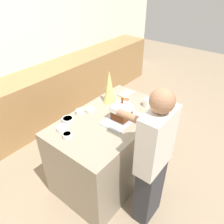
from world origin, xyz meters
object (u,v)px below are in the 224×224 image
Objects in this scene: candy_bowl_far_left at (80,112)px; candy_bowl_beside_tree at (67,135)px; mug at (147,102)px; candy_bowl_near_tray_right at (68,119)px; candy_bowl_near_tray_left at (62,128)px; cookbook at (127,94)px; baking_tray at (121,119)px; person at (153,161)px; candy_bowl_far_right at (126,101)px; candy_bowl_center_rear at (90,110)px; decorative_tree at (109,87)px; gingerbread_house at (122,112)px.

candy_bowl_far_left is 1.03× the size of candy_bowl_beside_tree.
mug is (0.63, -0.52, 0.02)m from candy_bowl_far_left.
candy_bowl_far_left is 0.82m from mug.
candy_bowl_near_tray_left is (-0.14, -0.07, -0.00)m from candy_bowl_near_tray_right.
candy_bowl_near_tray_right is at bearing 46.97° from candy_bowl_beside_tree.
candy_bowl_beside_tree reaches higher than cookbook.
mug is at bearing -32.25° from candy_bowl_near_tray_right.
baking_tray is at bearing -47.56° from candy_bowl_near_tray_right.
candy_bowl_near_tray_left is 1.30× the size of mug.
candy_bowl_near_tray_left is 0.98m from person.
baking_tray is at bearing -64.43° from candy_bowl_far_left.
mug is 0.84m from person.
mug is (0.09, -0.24, 0.02)m from candy_bowl_far_right.
candy_bowl_near_tray_left is (-0.86, 0.21, -0.01)m from candy_bowl_far_right.
decorative_tree is at bearing -6.74° from candy_bowl_center_rear.
cookbook is 0.37m from mug.
decorative_tree is 0.37m from candy_bowl_center_rear.
decorative_tree is 0.77m from candy_bowl_near_tray_left.
candy_bowl_far_right reaches higher than baking_tray.
gingerbread_house is at bearing 65.10° from person.
candy_bowl_near_tray_right is (-0.72, 0.28, -0.00)m from candy_bowl_far_right.
gingerbread_house is 2.40× the size of candy_bowl_far_left.
candy_bowl_far_left is (-0.42, 0.10, -0.18)m from decorative_tree.
baking_tray is 0.29× the size of person.
decorative_tree reaches higher than candy_bowl_far_right.
candy_bowl_far_right is 0.87× the size of candy_bowl_near_tray_right.
baking_tray is 0.40m from candy_bowl_center_rear.
decorative_tree is at bearing 121.61° from candy_bowl_far_right.
candy_bowl_beside_tree is 1.05m from mug.
gingerbread_house is 0.65m from person.
gingerbread_house is 1.05× the size of cookbook.
candy_bowl_beside_tree reaches higher than candy_bowl_near_tray_left.
mug is (0.82, -0.52, 0.02)m from candy_bowl_near_tray_right.
candy_bowl_far_left is at bearing 28.44° from candy_bowl_beside_tree.
baking_tray is 0.49m from candy_bowl_far_left.
candy_bowl_far_right is at bearing -4.65° from candy_bowl_beside_tree.
candy_bowl_beside_tree is (-0.59, 0.24, -0.07)m from gingerbread_house.
decorative_tree is 0.83m from candy_bowl_beside_tree.
cookbook is at bearing 47.94° from person.
baking_tray is at bearing -150.59° from cookbook.
gingerbread_house is at bearing -21.93° from candy_bowl_beside_tree.
baking_tray is 0.62m from person.
candy_bowl_beside_tree reaches higher than candy_bowl_near_tray_right.
cookbook is at bearing -9.49° from candy_bowl_center_rear.
person is (-0.47, -0.90, -0.30)m from decorative_tree.
mug is at bearing -64.09° from decorative_tree.
candy_bowl_near_tray_left is (-0.75, 0.03, -0.19)m from decorative_tree.
baking_tray is 0.36m from candy_bowl_far_right.
candy_bowl_beside_tree is 0.28m from candy_bowl_near_tray_right.
mug is at bearing -17.38° from candy_bowl_beside_tree.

